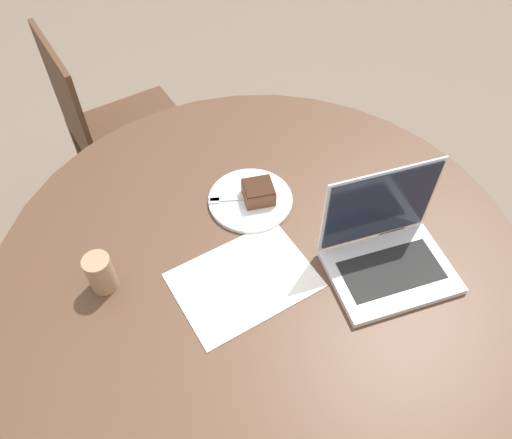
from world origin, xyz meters
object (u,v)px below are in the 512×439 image
object	(u,v)px
laptop	(387,252)
chair	(117,135)
plate	(250,200)
coffee_glass	(101,273)

from	to	relation	value
laptop	chair	bearing A→B (deg)	-59.83
plate	chair	bearing A→B (deg)	92.15
chair	plate	size ratio (longest dim) A/B	3.88
plate	coffee_glass	xyz separation A→B (m)	(-0.44, 0.02, 0.05)
coffee_glass	laptop	distance (m)	0.69
coffee_glass	plate	bearing A→B (deg)	-3.23
chair	laptop	xyz separation A→B (m)	(0.15, -1.14, 0.30)
plate	laptop	bearing A→B (deg)	-72.70
chair	coffee_glass	bearing A→B (deg)	-20.29
chair	plate	distance (m)	0.81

